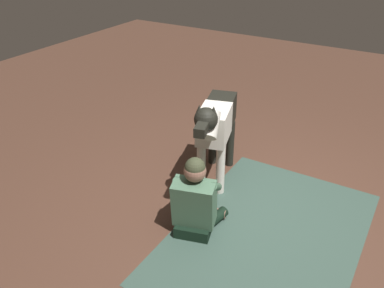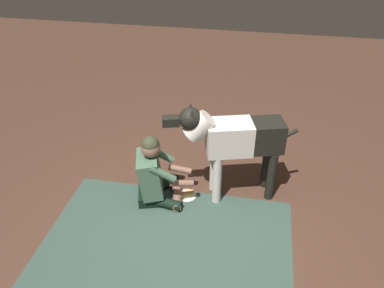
# 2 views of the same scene
# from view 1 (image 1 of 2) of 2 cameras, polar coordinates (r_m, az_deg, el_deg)

# --- Properties ---
(ground_plane) EXTENTS (13.64, 13.64, 0.00)m
(ground_plane) POSITION_cam_1_polar(r_m,az_deg,el_deg) (4.38, 8.91, -9.94)
(ground_plane) COLOR #4C3124
(area_rug) EXTENTS (2.47, 1.68, 0.01)m
(area_rug) POSITION_cam_1_polar(r_m,az_deg,el_deg) (4.18, 10.45, -12.34)
(area_rug) COLOR #344A41
(area_rug) RESTS_ON ground
(person_sitting_on_floor) EXTENTS (0.68, 0.59, 0.83)m
(person_sitting_on_floor) POSITION_cam_1_polar(r_m,az_deg,el_deg) (3.98, 0.50, -7.93)
(person_sitting_on_floor) COLOR black
(person_sitting_on_floor) RESTS_ON ground
(large_dog) EXTENTS (1.40, 0.55, 1.17)m
(large_dog) POSITION_cam_1_polar(r_m,az_deg,el_deg) (4.48, 3.26, 2.68)
(large_dog) COLOR silver
(large_dog) RESTS_ON ground
(hot_dog_on_plate) EXTENTS (0.22, 0.22, 0.06)m
(hot_dog_on_plate) POSITION_cam_1_polar(r_m,az_deg,el_deg) (4.44, 1.62, -8.54)
(hot_dog_on_plate) COLOR white
(hot_dog_on_plate) RESTS_ON ground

